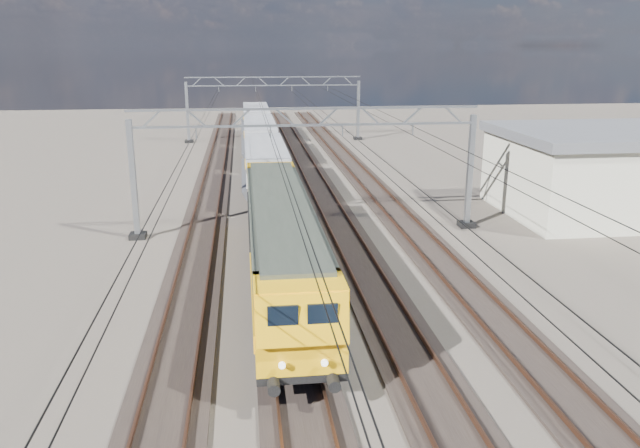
{
  "coord_description": "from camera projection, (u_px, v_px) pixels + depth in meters",
  "views": [
    {
      "loc": [
        -3.44,
        -30.22,
        10.35
      ],
      "look_at": [
        -0.08,
        -2.68,
        2.4
      ],
      "focal_mm": 35.0,
      "sensor_mm": 36.0,
      "label": 1
    }
  ],
  "objects": [
    {
      "name": "hopper_wagon_lead",
      "position": [
        265.0,
        165.0,
        43.97
      ],
      "size": [
        3.38,
        13.0,
        3.25
      ],
      "color": "black",
      "rests_on": "ground"
    },
    {
      "name": "track_loco",
      "position": [
        276.0,
        255.0,
        31.84
      ],
      "size": [
        2.6,
        140.0,
        0.3
      ],
      "color": "black",
      "rests_on": "ground"
    },
    {
      "name": "track_outer_west",
      "position": [
        197.0,
        258.0,
        31.37
      ],
      "size": [
        2.6,
        140.0,
        0.3
      ],
      "color": "black",
      "rests_on": "ground"
    },
    {
      "name": "catenary_gantry_far",
      "position": [
        274.0,
        106.0,
        69.18
      ],
      "size": [
        19.9,
        0.9,
        7.11
      ],
      "color": "gray",
      "rests_on": "ground"
    },
    {
      "name": "hopper_wagon_third",
      "position": [
        256.0,
        120.0,
        71.07
      ],
      "size": [
        3.38,
        13.0,
        3.25
      ],
      "color": "black",
      "rests_on": "ground"
    },
    {
      "name": "hopper_wagon_mid",
      "position": [
        260.0,
        137.0,
        57.52
      ],
      "size": [
        3.38,
        13.0,
        3.25
      ],
      "color": "black",
      "rests_on": "ground"
    },
    {
      "name": "overhead_wires",
      "position": [
        300.0,
        124.0,
        38.14
      ],
      "size": [
        12.03,
        140.0,
        0.53
      ],
      "color": "black",
      "rests_on": "ground"
    },
    {
      "name": "catenary_gantry_mid",
      "position": [
        307.0,
        165.0,
        34.83
      ],
      "size": [
        19.9,
        0.9,
        7.11
      ],
      "color": "gray",
      "rests_on": "ground"
    },
    {
      "name": "locomotive",
      "position": [
        281.0,
        238.0,
        27.06
      ],
      "size": [
        2.76,
        21.1,
        3.62
      ],
      "color": "black",
      "rests_on": "ground"
    },
    {
      "name": "track_inner_east",
      "position": [
        353.0,
        252.0,
        32.3
      ],
      "size": [
        2.6,
        140.0,
        0.3
      ],
      "color": "black",
      "rests_on": "ground"
    },
    {
      "name": "track_outer_east",
      "position": [
        428.0,
        249.0,
        32.77
      ],
      "size": [
        2.6,
        140.0,
        0.3
      ],
      "color": "black",
      "rests_on": "ground"
    },
    {
      "name": "ground",
      "position": [
        315.0,
        254.0,
        32.09
      ],
      "size": [
        160.0,
        160.0,
        0.0
      ],
      "primitive_type": "plane",
      "color": "#2A241F",
      "rests_on": "ground"
    }
  ]
}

